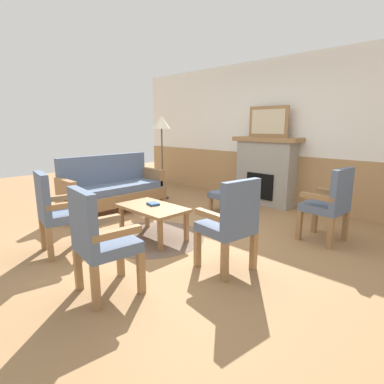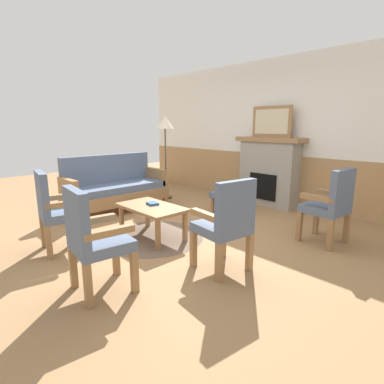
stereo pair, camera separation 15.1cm
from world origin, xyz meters
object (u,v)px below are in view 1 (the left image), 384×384
Objects in this scene: armchair_front_center at (56,209)px; floor_lamp_by_couch at (162,128)px; coffee_table at (153,210)px; couch at (113,189)px; armchair_by_window_left at (330,202)px; armchair_front_left at (99,237)px; footstool at (223,196)px; fireplace at (266,171)px; armchair_near_fireplace at (231,221)px; framed_picture at (268,122)px; book_on_table at (153,204)px.

floor_lamp_by_couch is at bearing 115.15° from armchair_front_center.
couch is at bearing 167.71° from coffee_table.
armchair_by_window_left is 1.00× the size of armchair_front_left.
coffee_table reaches higher than footstool.
armchair_front_left is 3.82m from floor_lamp_by_couch.
fireplace is 1.33× the size of armchair_near_fireplace.
book_on_table is at bearing -93.45° from framed_picture.
book_on_table is (-0.16, -2.59, -0.20)m from fireplace.
coffee_table is 1.33m from armchair_near_fireplace.
armchair_front_left is at bearing -72.38° from footstool.
fireplace is 2.85m from couch.
couch is 1.83m from armchair_front_center.
floor_lamp_by_couch reaches higher than armchair_near_fireplace.
armchair_by_window_left is (1.74, 1.51, 0.15)m from coffee_table.
framed_picture is at bearing 100.06° from armchair_front_left.
footstool is 2.77m from armchair_front_center.
armchair_front_left is at bearing -48.61° from floor_lamp_by_couch.
floor_lamp_by_couch is (-2.45, 2.79, 0.91)m from armchair_front_left.
armchair_by_window_left is at bearing -1.23° from floor_lamp_by_couch.
armchair_near_fireplace is at bearing -49.30° from footstool.
coffee_table is 2.40× the size of footstool.
armchair_by_window_left is 3.37m from armchair_front_center.
armchair_near_fireplace reaches higher than book_on_table.
armchair_front_left is (2.33, -1.54, 0.14)m from couch.
armchair_front_center is at bearing -97.87° from framed_picture.
footstool is 1.94m from floor_lamp_by_couch.
armchair_near_fireplace is (2.87, -0.36, 0.14)m from couch.
couch is at bearing 146.54° from armchair_front_left.
armchair_front_center is at bearing -107.45° from book_on_table.
framed_picture is 3.07m from couch.
floor_lamp_by_couch reaches higher than fireplace.
armchair_front_left is at bearing -109.31° from armchair_by_window_left.
fireplace is 2.94m from armchair_near_fireplace.
armchair_by_window_left is (1.79, 1.45, 0.08)m from book_on_table.
armchair_by_window_left is 0.58× the size of floor_lamp_by_couch.
armchair_by_window_left is at bearing 50.42° from armchair_front_center.
couch is 1.58m from coffee_table.
armchair_by_window_left reaches higher than coffee_table.
couch and armchair_by_window_left have the same top height.
framed_picture is at bearing 30.98° from floor_lamp_by_couch.
fireplace reaches higher than armchair_front_center.
armchair_near_fireplace is at bearing -105.19° from armchair_by_window_left.
fireplace reaches higher than armchair_near_fireplace.
armchair_near_fireplace is at bearing -3.25° from book_on_table.
couch is 1.63m from floor_lamp_by_couch.
fireplace is 2.66m from coffee_table.
footstool is at bearing -102.72° from framed_picture.
book_on_table is 1.61m from footstool.
coffee_table is at bearing 69.35° from armchair_front_center.
footstool is at bearing 92.43° from book_on_table.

